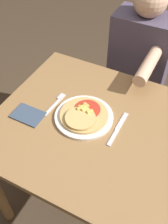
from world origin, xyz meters
The scene contains 8 objects.
ground_plane centered at (0.00, 0.00, 0.00)m, with size 8.00×8.00×0.00m, color #423323.
dining_table centered at (0.00, 0.00, 0.64)m, with size 0.93×0.85×0.78m.
plate centered at (-0.05, 0.01, 0.78)m, with size 0.28×0.28×0.01m.
pizza centered at (-0.05, 0.01, 0.80)m, with size 0.23×0.23×0.04m.
fork centered at (-0.22, 0.04, 0.78)m, with size 0.03×0.18×0.00m.
knife centered at (0.12, 0.02, 0.78)m, with size 0.02×0.22×0.00m.
napkin centered at (-0.30, -0.10, 0.78)m, with size 0.15×0.11×0.01m.
person_diner centered at (0.02, 0.68, 0.69)m, with size 0.37×0.52×1.19m.
Camera 1 is at (0.34, -0.74, 1.72)m, focal length 42.00 mm.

